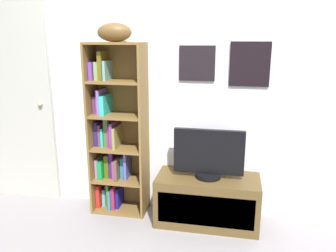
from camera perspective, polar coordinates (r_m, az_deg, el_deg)
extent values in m
cube|color=silver|center=(3.01, 0.67, 8.45)|extent=(4.80, 0.06, 2.52)
cube|color=black|center=(2.93, 4.94, 10.52)|extent=(0.31, 0.02, 0.30)
cube|color=slate|center=(2.92, 4.93, 10.51)|extent=(0.26, 0.01, 0.25)
cube|color=black|center=(2.91, 13.68, 10.12)|extent=(0.33, 0.02, 0.37)
cube|color=gray|center=(2.91, 13.68, 10.11)|extent=(0.28, 0.01, 0.32)
cube|color=brown|center=(3.14, -12.54, -0.61)|extent=(0.02, 0.28, 1.55)
cube|color=brown|center=(2.99, -4.07, -1.10)|extent=(0.02, 0.28, 1.55)
cube|color=brown|center=(3.18, -7.59, -0.20)|extent=(0.50, 0.01, 1.55)
cube|color=brown|center=(3.34, -7.91, -13.62)|extent=(0.46, 0.27, 0.02)
cube|color=brown|center=(3.21, -8.10, -8.85)|extent=(0.46, 0.27, 0.02)
cube|color=brown|center=(3.10, -8.30, -3.72)|extent=(0.46, 0.27, 0.02)
cube|color=brown|center=(3.02, -8.51, 1.73)|extent=(0.46, 0.27, 0.02)
cube|color=brown|center=(2.97, -8.73, 7.43)|extent=(0.46, 0.27, 0.02)
cube|color=brown|center=(2.95, -8.98, 13.66)|extent=(0.46, 0.27, 0.02)
cube|color=red|center=(3.38, -11.19, -11.08)|extent=(0.03, 0.20, 0.22)
cube|color=#5FA9A8|center=(3.40, -10.39, -11.43)|extent=(0.03, 0.15, 0.17)
cube|color=brown|center=(3.38, -9.91, -10.98)|extent=(0.02, 0.15, 0.23)
cube|color=#288232|center=(3.35, -9.60, -11.18)|extent=(0.02, 0.19, 0.23)
cube|color=teal|center=(3.33, -9.28, -11.71)|extent=(0.02, 0.23, 0.19)
cube|color=#9F2149|center=(3.33, -8.78, -11.46)|extent=(0.03, 0.21, 0.22)
cube|color=navy|center=(3.34, -8.15, -11.59)|extent=(0.03, 0.18, 0.20)
cube|color=#BD6FB6|center=(3.28, -11.43, -6.61)|extent=(0.03, 0.19, 0.18)
cube|color=#168F3F|center=(3.25, -10.86, -6.86)|extent=(0.04, 0.22, 0.17)
cube|color=#48580F|center=(3.24, -9.89, -6.41)|extent=(0.04, 0.17, 0.22)
cube|color=#4B1870|center=(3.23, -9.17, -6.12)|extent=(0.04, 0.17, 0.26)
cube|color=#92457E|center=(3.22, -8.64, -6.94)|extent=(0.03, 0.20, 0.18)
cube|color=brown|center=(3.19, -8.23, -6.91)|extent=(0.03, 0.23, 0.20)
cube|color=teal|center=(3.21, -7.37, -6.73)|extent=(0.04, 0.15, 0.20)
cube|color=#5659BB|center=(3.17, -6.82, -6.45)|extent=(0.02, 0.19, 0.25)
cube|color=navy|center=(3.19, -11.61, -1.12)|extent=(0.03, 0.16, 0.22)
cube|color=brown|center=(3.18, -11.09, -1.35)|extent=(0.02, 0.16, 0.20)
cube|color=#2CC4BB|center=(3.17, -10.64, -1.64)|extent=(0.02, 0.17, 0.17)
cube|color=#4D6539|center=(3.15, -10.00, -0.87)|extent=(0.04, 0.16, 0.26)
cube|color=#8E1F71|center=(3.13, -9.42, -1.53)|extent=(0.02, 0.18, 0.20)
cube|color=#723681|center=(3.10, -9.02, -1.32)|extent=(0.03, 0.21, 0.23)
cube|color=olive|center=(3.09, -8.54, -1.74)|extent=(0.02, 0.23, 0.19)
cube|color=#5B315A|center=(3.13, -11.87, 3.67)|extent=(0.03, 0.16, 0.16)
cube|color=#B53CB2|center=(3.10, -11.34, 4.20)|extent=(0.03, 0.17, 0.22)
cube|color=#7B5EAE|center=(3.07, -11.05, 4.12)|extent=(0.02, 0.22, 0.22)
cube|color=#2CB8AE|center=(3.06, -10.46, 3.63)|extent=(0.04, 0.23, 0.17)
cube|color=purple|center=(3.06, -12.33, 9.14)|extent=(0.03, 0.21, 0.16)
cube|color=#80AA55|center=(3.06, -11.48, 9.18)|extent=(0.04, 0.18, 0.16)
cube|color=brown|center=(3.03, -10.86, 10.02)|extent=(0.04, 0.20, 0.25)
cube|color=#6CA6A5|center=(3.02, -10.19, 9.28)|extent=(0.02, 0.19, 0.17)
ellipsoid|color=brown|center=(2.95, -9.05, 15.37)|extent=(0.31, 0.20, 0.16)
cube|color=brown|center=(3.04, 6.66, -12.29)|extent=(0.88, 0.41, 0.43)
cube|color=#3D2E17|center=(2.86, 6.31, -14.08)|extent=(0.80, 0.01, 0.27)
cylinder|color=black|center=(2.94, 6.80, -8.25)|extent=(0.22, 0.22, 0.04)
cube|color=black|center=(2.87, 6.92, -4.33)|extent=(0.59, 0.04, 0.39)
cube|color=silver|center=(2.85, 6.90, -4.41)|extent=(0.55, 0.01, 0.35)
cube|color=#B0AFA6|center=(3.63, -24.87, 4.33)|extent=(0.84, 0.04, 2.04)
cube|color=gray|center=(3.58, -25.72, 10.70)|extent=(0.54, 0.01, 0.73)
cube|color=gray|center=(3.72, -24.27, -2.52)|extent=(0.54, 0.01, 0.73)
sphere|color=tan|center=(3.43, -20.85, 3.49)|extent=(0.04, 0.04, 0.04)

